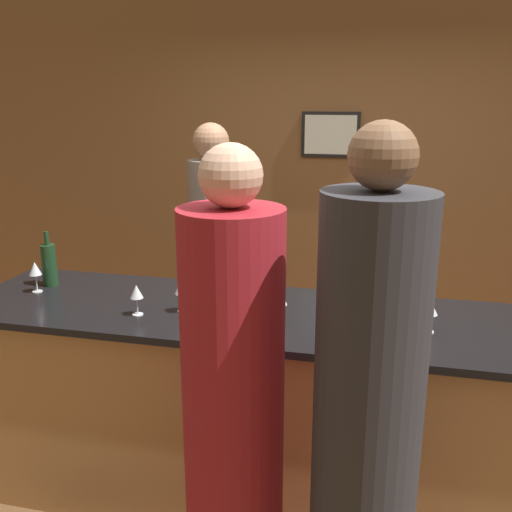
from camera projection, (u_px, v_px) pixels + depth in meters
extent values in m
plane|color=brown|center=(306.00, 502.00, 2.96)|extent=(14.00, 14.00, 0.00)
cube|color=brown|center=(347.00, 181.00, 4.41)|extent=(8.00, 0.06, 2.80)
cube|color=black|center=(330.00, 135.00, 4.31)|extent=(0.44, 0.02, 0.34)
cube|color=silver|center=(330.00, 135.00, 4.30)|extent=(0.39, 0.00, 0.29)
cube|color=#B27F4C|center=(309.00, 417.00, 2.82)|extent=(3.42, 0.74, 1.00)
cube|color=black|center=(311.00, 320.00, 2.68)|extent=(3.48, 0.80, 0.04)
cylinder|color=gray|center=(214.00, 291.00, 3.63)|extent=(0.29, 0.29, 1.66)
sphere|color=#A37556|center=(211.00, 141.00, 3.38)|extent=(0.22, 0.22, 0.22)
cylinder|color=#2D2D33|center=(365.00, 463.00, 1.84)|extent=(0.34, 0.34, 1.77)
sphere|color=brown|center=(383.00, 156.00, 1.57)|extent=(0.20, 0.20, 0.20)
cylinder|color=maroon|center=(234.00, 438.00, 2.05)|extent=(0.36, 0.36, 1.69)
sphere|color=tan|center=(231.00, 176.00, 1.80)|extent=(0.21, 0.21, 0.21)
cylinder|color=#19381E|center=(49.00, 265.00, 3.09)|extent=(0.08, 0.08, 0.23)
cylinder|color=#19381E|center=(47.00, 238.00, 3.05)|extent=(0.03, 0.03, 0.07)
cylinder|color=silver|center=(38.00, 291.00, 3.01)|extent=(0.05, 0.05, 0.00)
cylinder|color=silver|center=(37.00, 283.00, 3.00)|extent=(0.01, 0.01, 0.09)
cone|color=silver|center=(35.00, 268.00, 2.98)|extent=(0.06, 0.06, 0.07)
cylinder|color=silver|center=(138.00, 314.00, 2.70)|extent=(0.05, 0.05, 0.00)
cylinder|color=silver|center=(137.00, 306.00, 2.68)|extent=(0.01, 0.01, 0.08)
cone|color=silver|center=(136.00, 291.00, 2.66)|extent=(0.06, 0.06, 0.06)
cylinder|color=silver|center=(206.00, 307.00, 2.79)|extent=(0.05, 0.05, 0.00)
cylinder|color=silver|center=(206.00, 298.00, 2.77)|extent=(0.01, 0.01, 0.09)
cone|color=silver|center=(206.00, 282.00, 2.75)|extent=(0.07, 0.07, 0.08)
cylinder|color=silver|center=(279.00, 320.00, 2.63)|extent=(0.05, 0.05, 0.00)
cylinder|color=silver|center=(279.00, 312.00, 2.62)|extent=(0.01, 0.01, 0.08)
cone|color=silver|center=(280.00, 297.00, 2.60)|extent=(0.07, 0.07, 0.07)
cylinder|color=silver|center=(183.00, 311.00, 2.74)|extent=(0.05, 0.05, 0.00)
cylinder|color=silver|center=(183.00, 302.00, 2.72)|extent=(0.01, 0.01, 0.09)
cone|color=silver|center=(182.00, 286.00, 2.70)|extent=(0.07, 0.07, 0.08)
cylinder|color=silver|center=(428.00, 332.00, 2.50)|extent=(0.05, 0.05, 0.00)
cylinder|color=silver|center=(429.00, 323.00, 2.49)|extent=(0.01, 0.01, 0.08)
cone|color=silver|center=(430.00, 307.00, 2.47)|extent=(0.07, 0.07, 0.07)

